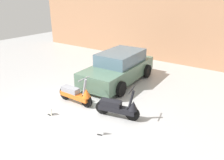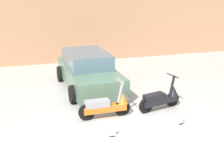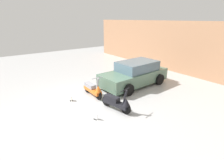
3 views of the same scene
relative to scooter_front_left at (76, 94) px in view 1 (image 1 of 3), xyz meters
name	(u,v)px [view 1 (image 1 of 3)]	position (x,y,z in m)	size (l,w,h in m)	color
ground_plane	(71,118)	(0.52, -0.84, -0.39)	(28.00, 28.00, 0.00)	#B2B2B2
wall_back	(167,32)	(0.52, 6.91, 1.37)	(19.60, 0.12, 3.52)	tan
scooter_front_left	(76,94)	(0.00, 0.00, 0.00)	(1.57, 0.56, 1.09)	black
scooter_front_right	(119,107)	(1.80, 0.09, -0.01)	(1.51, 0.65, 1.06)	black
car_rear_left	(119,68)	(0.04, 2.74, 0.27)	(2.09, 4.11, 1.37)	#51705B
placard_near_left_scooter	(50,112)	(-0.18, -1.10, -0.27)	(0.20, 0.14, 0.26)	black
placard_near_right_scooter	(100,131)	(1.87, -1.00, -0.27)	(0.20, 0.16, 0.26)	black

